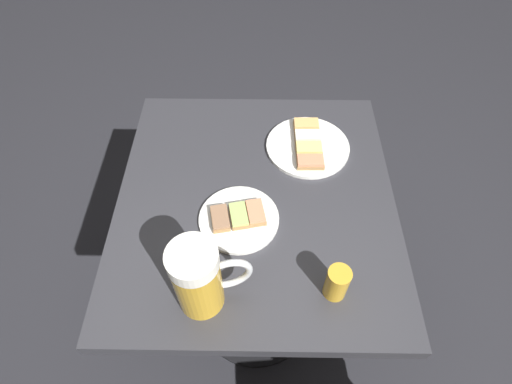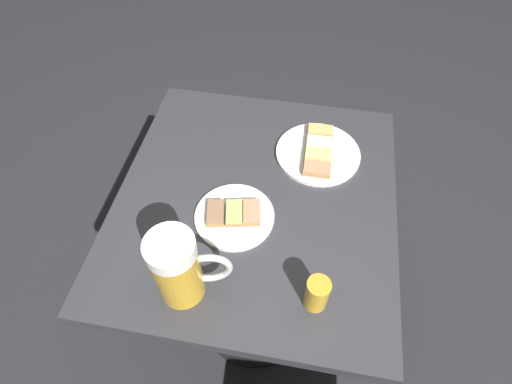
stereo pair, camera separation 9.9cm
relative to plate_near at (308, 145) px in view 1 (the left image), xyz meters
name	(u,v)px [view 1 (the left image)]	position (x,y,z in m)	size (l,w,h in m)	color
ground_plane	(256,309)	(-0.17, 0.14, -0.74)	(6.00, 6.00, 0.00)	#28282D
cafe_table	(256,232)	(-0.17, 0.14, -0.18)	(0.75, 0.69, 0.73)	black
plate_near	(308,145)	(0.00, 0.00, 0.00)	(0.23, 0.23, 0.03)	white
plate_far	(239,218)	(-0.24, 0.18, 0.00)	(0.19, 0.19, 0.03)	white
beer_mug	(200,278)	(-0.44, 0.24, 0.08)	(0.10, 0.16, 0.19)	gold
beer_glass_small	(337,283)	(-0.42, -0.03, 0.03)	(0.05, 0.05, 0.09)	gold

